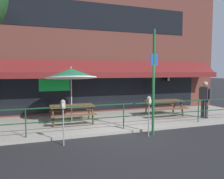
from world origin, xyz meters
TOP-DOWN VIEW (x-y plane):
  - ground_plane at (0.00, 0.00)m, footprint 120.00×120.00m
  - patio_deck at (0.00, 2.00)m, footprint 15.00×4.00m
  - restaurant_building at (0.00, 4.22)m, footprint 15.00×1.60m
  - patio_railing at (0.00, 0.30)m, footprint 13.84×0.04m
  - picnic_table_left at (-1.71, 1.86)m, footprint 1.80×1.42m
  - picnic_table_centre at (2.79, 1.94)m, footprint 1.80×1.42m
  - patio_umbrella_left at (-1.71, 1.99)m, footprint 2.14×2.14m
  - pedestrian_walking at (4.36, 0.95)m, footprint 0.33×0.60m
  - parking_meter_near at (-2.34, -0.60)m, footprint 0.15×0.16m
  - parking_meter_far at (0.57, -0.62)m, footprint 0.15×0.16m
  - street_sign_pole at (0.83, -0.45)m, footprint 0.28×0.09m

SIDE VIEW (x-z plane):
  - ground_plane at x=0.00m, z-range 0.00..0.00m
  - patio_deck at x=0.00m, z-range 0.00..0.10m
  - picnic_table_left at x=-1.71m, z-range 0.33..1.08m
  - picnic_table_centre at x=2.79m, z-range 0.33..1.08m
  - patio_railing at x=0.00m, z-range 0.32..1.28m
  - pedestrian_walking at x=4.36m, z-range 0.20..1.91m
  - parking_meter_near at x=-2.34m, z-range 0.44..1.86m
  - parking_meter_far at x=0.57m, z-range 0.44..1.86m
  - street_sign_pole at x=0.83m, z-range 0.06..3.79m
  - patio_umbrella_left at x=-1.71m, z-range 0.99..3.37m
  - restaurant_building at x=0.00m, z-range -0.03..7.31m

